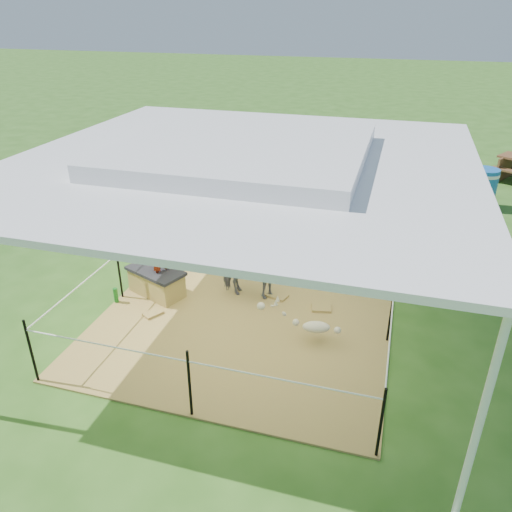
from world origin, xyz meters
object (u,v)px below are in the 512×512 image
(woman, at_px, (158,243))
(foal, at_px, (316,325))
(trash_barrel, at_px, (482,189))
(pony, at_px, (252,274))
(distant_person, at_px, (416,167))
(green_bottle, at_px, (116,295))
(straw_bale, at_px, (157,283))
(picnic_table_near, at_px, (370,165))

(woman, xyz_separation_m, foal, (2.82, -0.59, -0.72))
(trash_barrel, bearing_deg, pony, -126.29)
(distant_person, bearing_deg, woman, 69.32)
(green_bottle, xyz_separation_m, foal, (3.47, -0.14, 0.15))
(woman, xyz_separation_m, green_bottle, (-0.65, -0.45, -0.87))
(green_bottle, distance_m, foal, 3.47)
(straw_bale, distance_m, pony, 1.68)
(picnic_table_near, bearing_deg, green_bottle, -143.92)
(woman, height_order, picnic_table_near, woman)
(foal, relative_size, trash_barrel, 1.01)
(foal, xyz_separation_m, distant_person, (1.34, 7.99, 0.23))
(distant_person, bearing_deg, trash_barrel, 149.90)
(straw_bale, distance_m, trash_barrel, 8.48)
(straw_bale, xyz_separation_m, woman, (0.10, 0.00, 0.79))
(foal, xyz_separation_m, picnic_table_near, (0.07, 8.49, 0.06))
(woman, bearing_deg, pony, 124.51)
(green_bottle, distance_m, trash_barrel, 9.19)
(pony, distance_m, picnic_table_near, 7.68)
(straw_bale, relative_size, foal, 0.95)
(pony, height_order, foal, pony)
(pony, bearing_deg, straw_bale, 99.63)
(foal, height_order, distant_person, distant_person)
(straw_bale, bearing_deg, distant_person, 60.10)
(straw_bale, distance_m, picnic_table_near, 8.45)
(trash_barrel, bearing_deg, green_bottle, -134.34)
(pony, distance_m, foal, 1.60)
(picnic_table_near, xyz_separation_m, distant_person, (1.28, -0.49, 0.17))
(woman, bearing_deg, picnic_table_near, -178.16)
(pony, distance_m, trash_barrel, 7.17)
(picnic_table_near, bearing_deg, trash_barrel, -62.69)
(picnic_table_near, bearing_deg, foal, -121.44)
(green_bottle, height_order, pony, pony)
(woman, distance_m, foal, 2.96)
(pony, bearing_deg, green_bottle, 107.75)
(foal, bearing_deg, trash_barrel, 54.08)
(pony, bearing_deg, distant_person, -22.68)
(green_bottle, bearing_deg, picnic_table_near, 67.08)
(pony, xyz_separation_m, distant_person, (2.63, 7.07, 0.05))
(pony, height_order, trash_barrel, trash_barrel)
(straw_bale, bearing_deg, pony, 11.89)
(woman, height_order, distant_person, woman)
(straw_bale, bearing_deg, foal, -11.35)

